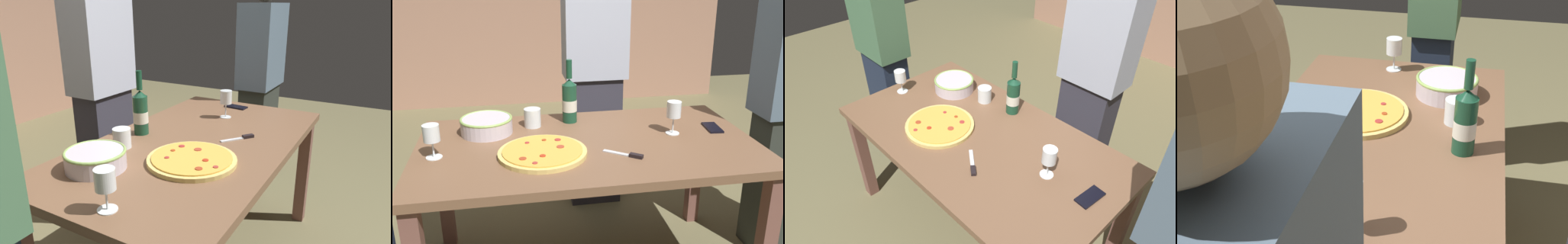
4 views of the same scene
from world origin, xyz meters
TOP-DOWN VIEW (x-y plane):
  - dining_table at (0.00, 0.00)m, footprint 1.60×0.90m
  - pizza at (-0.22, -0.11)m, footprint 0.40×0.40m
  - serving_bowl at (-0.47, 0.21)m, footprint 0.26×0.26m
  - wine_bottle at (-0.04, 0.31)m, footprint 0.08×0.08m
  - wine_glass_near_pizza at (-0.69, -0.05)m, footprint 0.07×0.07m
  - wine_glass_by_bottle at (0.44, 0.04)m, footprint 0.07×0.07m
  - cup_amber at (-0.24, 0.27)m, footprint 0.09×0.09m
  - cell_phone at (0.67, 0.07)m, footprint 0.08×0.15m
  - pizza_knife at (0.15, -0.19)m, footprint 0.16×0.13m
  - person_guest_left at (0.19, 0.79)m, footprint 0.39×0.24m
  - person_guest_right at (1.13, 0.07)m, footprint 0.45×0.24m

SIDE VIEW (x-z plane):
  - dining_table at x=0.00m, z-range 0.28..1.03m
  - cell_phone at x=0.67m, z-range 0.75..0.76m
  - pizza_knife at x=0.15m, z-range 0.75..0.76m
  - pizza at x=-0.22m, z-range 0.75..0.78m
  - serving_bowl at x=-0.47m, z-range 0.75..0.84m
  - cup_amber at x=-0.24m, z-range 0.75..0.85m
  - person_guest_right at x=1.13m, z-range 0.01..1.65m
  - wine_glass_near_pizza at x=-0.69m, z-range 0.78..0.93m
  - wine_glass_by_bottle at x=0.44m, z-range 0.78..0.95m
  - wine_bottle at x=-0.04m, z-range 0.70..1.04m
  - person_guest_left at x=0.19m, z-range 0.03..1.80m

